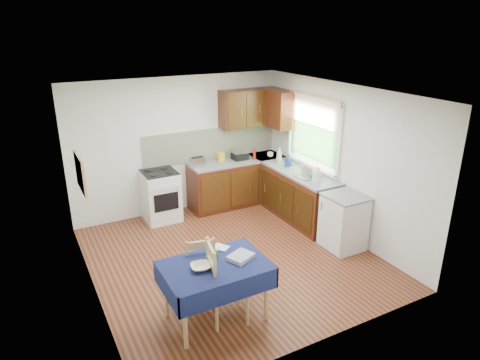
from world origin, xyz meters
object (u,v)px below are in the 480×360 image
chair_near (224,280)px  dish_rack (308,175)px  chair_far (199,266)px  kettle (317,175)px  dining_table (215,272)px  sandwich_press (240,155)px  toaster (197,162)px

chair_near → dish_rack: 2.95m
chair_far → kettle: size_ratio=3.60×
dining_table → kettle: size_ratio=4.79×
dining_table → sandwich_press: (1.92, 2.98, 0.34)m
chair_near → sandwich_press: size_ratio=3.76×
dish_rack → kettle: (-0.02, -0.26, 0.09)m
dish_rack → kettle: bearing=-83.1°
chair_far → toaster: (1.05, 2.50, 0.50)m
toaster → kettle: (1.44, -1.64, 0.02)m
dining_table → toaster: size_ratio=4.76×
chair_far → toaster: size_ratio=3.58×
chair_near → kettle: bearing=-48.3°
toaster → dish_rack: (1.46, -1.38, -0.07)m
toaster → dish_rack: dish_rack is taller
dish_rack → kettle: kettle is taller
toaster → sandwich_press: toaster is taller
chair_far → chair_near: bearing=111.2°
chair_far → dish_rack: size_ratio=2.17×
dish_rack → dining_table: bearing=-137.2°
chair_near → sandwich_press: 3.60m
chair_far → dining_table: bearing=103.3°
toaster → sandwich_press: bearing=-10.0°
chair_near → dining_table: bearing=58.1°
chair_near → dish_rack: size_ratio=2.45×
kettle → dish_rack: bearing=86.3°
kettle → toaster: bearing=131.3°
dish_rack → kettle: 0.27m
toaster → dish_rack: bearing=-55.7°
dining_table → chair_near: bearing=-50.2°
dining_table → toaster: 3.14m
dish_rack → toaster: bearing=147.2°
sandwich_press → chair_near: bearing=-139.8°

